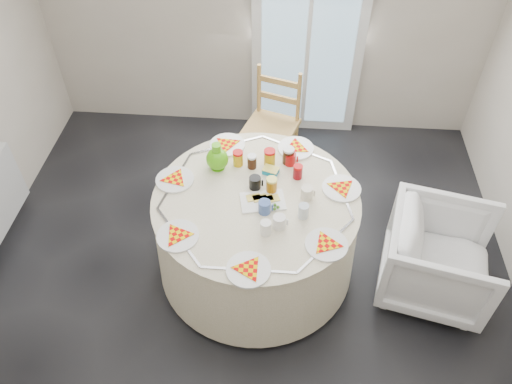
# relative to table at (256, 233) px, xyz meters

# --- Properties ---
(floor) EXTENTS (4.00, 4.00, 0.00)m
(floor) POSITION_rel_table_xyz_m (-0.08, -0.17, -0.38)
(floor) COLOR black
(floor) RESTS_ON ground
(glass_door) EXTENTS (1.00, 0.08, 2.10)m
(glass_door) POSITION_rel_table_xyz_m (0.32, 1.78, 0.68)
(glass_door) COLOR silver
(glass_door) RESTS_ON floor
(table) EXTENTS (1.44, 1.44, 0.73)m
(table) POSITION_rel_table_xyz_m (0.00, 0.00, 0.00)
(table) COLOR silver
(table) RESTS_ON floor
(wooden_chair) EXTENTS (0.53, 0.51, 0.95)m
(wooden_chair) POSITION_rel_table_xyz_m (0.04, 1.13, 0.09)
(wooden_chair) COLOR tan
(wooden_chair) RESTS_ON floor
(armchair) EXTENTS (0.82, 0.85, 0.74)m
(armchair) POSITION_rel_table_xyz_m (1.29, -0.09, 0.02)
(armchair) COLOR white
(armchair) RESTS_ON floor
(place_settings) EXTENTS (1.80, 1.80, 0.03)m
(place_settings) POSITION_rel_table_xyz_m (0.00, -0.00, 0.40)
(place_settings) COLOR white
(place_settings) RESTS_ON table
(jar_cluster) EXTENTS (0.53, 0.36, 0.14)m
(jar_cluster) POSITION_rel_table_xyz_m (0.05, 0.28, 0.45)
(jar_cluster) COLOR brown
(jar_cluster) RESTS_ON table
(butter_tub) EXTENTS (0.13, 0.11, 0.04)m
(butter_tub) POSITION_rel_table_xyz_m (0.08, 0.25, 0.41)
(butter_tub) COLOR #0C84B3
(butter_tub) RESTS_ON table
(green_pitcher) EXTENTS (0.17, 0.17, 0.20)m
(green_pitcher) POSITION_rel_table_xyz_m (-0.30, 0.28, 0.49)
(green_pitcher) COLOR #4CB50F
(green_pitcher) RESTS_ON table
(cheese_platter) EXTENTS (0.32, 0.24, 0.04)m
(cheese_platter) POSITION_rel_table_xyz_m (0.05, -0.03, 0.40)
(cheese_platter) COLOR silver
(cheese_platter) RESTS_ON table
(mugs_glasses) EXTENTS (0.79, 0.79, 0.11)m
(mugs_glasses) POSITION_rel_table_xyz_m (0.16, -0.02, 0.44)
(mugs_glasses) COLOR #9A9797
(mugs_glasses) RESTS_ON table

